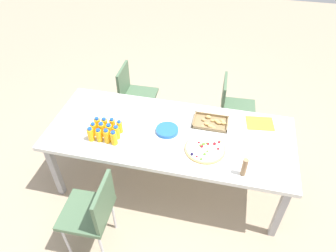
{
  "coord_description": "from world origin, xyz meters",
  "views": [
    {
      "loc": [
        0.47,
        -2.11,
        2.73
      ],
      "look_at": [
        -0.03,
        0.06,
        0.75
      ],
      "focal_mm": 33.28,
      "sensor_mm": 36.0,
      "label": 1
    }
  ],
  "objects_px": {
    "juice_bottle_1": "(99,135)",
    "juice_bottle_4": "(94,129)",
    "napkin_stack": "(110,104)",
    "plate_stack": "(167,130)",
    "paper_folder": "(260,123)",
    "juice_bottle_7": "(117,132)",
    "chair_far_right": "(232,105)",
    "chair_far_left": "(134,92)",
    "chair_near_left": "(93,210)",
    "juice_bottle_11": "(120,127)",
    "juice_bottle_10": "(113,125)",
    "juice_bottle_3": "(114,138)",
    "juice_bottle_8": "(98,124)",
    "juice_bottle_9": "(105,125)",
    "juice_bottle_5": "(102,130)",
    "juice_bottle_6": "(109,131)",
    "cardboard_tube": "(244,167)",
    "fruit_pizza": "(205,149)",
    "party_table": "(170,136)",
    "juice_bottle_0": "(91,134)",
    "juice_bottle_2": "(107,136)",
    "snack_tray": "(211,122)"
  },
  "relations": [
    {
      "from": "chair_far_left",
      "to": "juice_bottle_9",
      "type": "distance_m",
      "value": 0.99
    },
    {
      "from": "juice_bottle_11",
      "to": "juice_bottle_10",
      "type": "bearing_deg",
      "value": -178.9
    },
    {
      "from": "chair_far_left",
      "to": "chair_near_left",
      "type": "bearing_deg",
      "value": 4.85
    },
    {
      "from": "chair_far_left",
      "to": "paper_folder",
      "type": "height_order",
      "value": "chair_far_left"
    },
    {
      "from": "party_table",
      "to": "juice_bottle_3",
      "type": "bearing_deg",
      "value": -150.15
    },
    {
      "from": "fruit_pizza",
      "to": "paper_folder",
      "type": "relative_size",
      "value": 1.39
    },
    {
      "from": "juice_bottle_1",
      "to": "napkin_stack",
      "type": "xyz_separation_m",
      "value": [
        -0.1,
        0.53,
        -0.06
      ]
    },
    {
      "from": "juice_bottle_5",
      "to": "juice_bottle_8",
      "type": "distance_m",
      "value": 0.11
    },
    {
      "from": "snack_tray",
      "to": "juice_bottle_5",
      "type": "bearing_deg",
      "value": -157.95
    },
    {
      "from": "juice_bottle_7",
      "to": "juice_bottle_4",
      "type": "bearing_deg",
      "value": -179.31
    },
    {
      "from": "juice_bottle_7",
      "to": "napkin_stack",
      "type": "height_order",
      "value": "juice_bottle_7"
    },
    {
      "from": "chair_far_left",
      "to": "juice_bottle_0",
      "type": "height_order",
      "value": "juice_bottle_0"
    },
    {
      "from": "juice_bottle_9",
      "to": "juice_bottle_0",
      "type": "bearing_deg",
      "value": -116.16
    },
    {
      "from": "juice_bottle_0",
      "to": "juice_bottle_6",
      "type": "distance_m",
      "value": 0.17
    },
    {
      "from": "party_table",
      "to": "juice_bottle_1",
      "type": "distance_m",
      "value": 0.66
    },
    {
      "from": "chair_near_left",
      "to": "juice_bottle_0",
      "type": "relative_size",
      "value": 5.87
    },
    {
      "from": "chair_near_left",
      "to": "chair_far_left",
      "type": "distance_m",
      "value": 1.68
    },
    {
      "from": "juice_bottle_7",
      "to": "chair_far_right",
      "type": "bearing_deg",
      "value": 45.52
    },
    {
      "from": "juice_bottle_11",
      "to": "paper_folder",
      "type": "distance_m",
      "value": 1.35
    },
    {
      "from": "juice_bottle_3",
      "to": "juice_bottle_8",
      "type": "height_order",
      "value": "juice_bottle_3"
    },
    {
      "from": "plate_stack",
      "to": "paper_folder",
      "type": "height_order",
      "value": "plate_stack"
    },
    {
      "from": "chair_far_left",
      "to": "juice_bottle_7",
      "type": "relative_size",
      "value": 5.94
    },
    {
      "from": "cardboard_tube",
      "to": "juice_bottle_11",
      "type": "bearing_deg",
      "value": 167.13
    },
    {
      "from": "chair_near_left",
      "to": "juice_bottle_6",
      "type": "xyz_separation_m",
      "value": [
        -0.06,
        0.65,
        0.3
      ]
    },
    {
      "from": "chair_far_left",
      "to": "snack_tray",
      "type": "distance_m",
      "value": 1.21
    },
    {
      "from": "chair_near_left",
      "to": "juice_bottle_11",
      "type": "height_order",
      "value": "juice_bottle_11"
    },
    {
      "from": "juice_bottle_1",
      "to": "juice_bottle_7",
      "type": "xyz_separation_m",
      "value": [
        0.14,
        0.07,
        0.0
      ]
    },
    {
      "from": "juice_bottle_6",
      "to": "juice_bottle_3",
      "type": "bearing_deg",
      "value": -48.29
    },
    {
      "from": "juice_bottle_5",
      "to": "juice_bottle_11",
      "type": "bearing_deg",
      "value": 29.49
    },
    {
      "from": "chair_far_left",
      "to": "juice_bottle_3",
      "type": "relative_size",
      "value": 5.8
    },
    {
      "from": "juice_bottle_1",
      "to": "juice_bottle_4",
      "type": "relative_size",
      "value": 1.01
    },
    {
      "from": "juice_bottle_2",
      "to": "juice_bottle_4",
      "type": "height_order",
      "value": "juice_bottle_2"
    },
    {
      "from": "chair_far_right",
      "to": "juice_bottle_4",
      "type": "xyz_separation_m",
      "value": [
        -1.24,
        -1.04,
        0.29
      ]
    },
    {
      "from": "juice_bottle_5",
      "to": "juice_bottle_9",
      "type": "bearing_deg",
      "value": 91.4
    },
    {
      "from": "juice_bottle_3",
      "to": "juice_bottle_11",
      "type": "xyz_separation_m",
      "value": [
        -0.0,
        0.16,
        -0.01
      ]
    },
    {
      "from": "juice_bottle_5",
      "to": "fruit_pizza",
      "type": "relative_size",
      "value": 0.41
    },
    {
      "from": "party_table",
      "to": "cardboard_tube",
      "type": "distance_m",
      "value": 0.8
    },
    {
      "from": "juice_bottle_3",
      "to": "juice_bottle_9",
      "type": "distance_m",
      "value": 0.21
    },
    {
      "from": "juice_bottle_4",
      "to": "juice_bottle_7",
      "type": "height_order",
      "value": "juice_bottle_7"
    },
    {
      "from": "juice_bottle_5",
      "to": "juice_bottle_1",
      "type": "bearing_deg",
      "value": -90.23
    },
    {
      "from": "napkin_stack",
      "to": "juice_bottle_1",
      "type": "bearing_deg",
      "value": -79.12
    },
    {
      "from": "chair_far_left",
      "to": "paper_folder",
      "type": "xyz_separation_m",
      "value": [
        1.47,
        -0.52,
        0.23
      ]
    },
    {
      "from": "juice_bottle_1",
      "to": "cardboard_tube",
      "type": "bearing_deg",
      "value": -4.87
    },
    {
      "from": "juice_bottle_3",
      "to": "juice_bottle_4",
      "type": "bearing_deg",
      "value": 161.7
    },
    {
      "from": "paper_folder",
      "to": "juice_bottle_11",
      "type": "bearing_deg",
      "value": -162.1
    },
    {
      "from": "juice_bottle_1",
      "to": "napkin_stack",
      "type": "distance_m",
      "value": 0.54
    },
    {
      "from": "chair_far_left",
      "to": "juice_bottle_7",
      "type": "bearing_deg",
      "value": 8.98
    },
    {
      "from": "juice_bottle_3",
      "to": "chair_far_right",
      "type": "bearing_deg",
      "value": 47.64
    },
    {
      "from": "juice_bottle_4",
      "to": "juice_bottle_7",
      "type": "bearing_deg",
      "value": 0.69
    },
    {
      "from": "juice_bottle_0",
      "to": "juice_bottle_5",
      "type": "bearing_deg",
      "value": 45.59
    }
  ]
}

